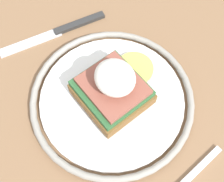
# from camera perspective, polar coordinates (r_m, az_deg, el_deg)

# --- Properties ---
(ground_plane) EXTENTS (6.00, 6.00, 0.00)m
(ground_plane) POSITION_cam_1_polar(r_m,az_deg,el_deg) (1.17, 0.97, -16.88)
(ground_plane) COLOR gray
(dining_table) EXTENTS (0.93, 0.66, 0.76)m
(dining_table) POSITION_cam_1_polar(r_m,az_deg,el_deg) (0.57, 1.93, -7.08)
(dining_table) COLOR #846042
(dining_table) RESTS_ON ground_plane
(plate) EXTENTS (0.25, 0.25, 0.02)m
(plate) POSITION_cam_1_polar(r_m,az_deg,el_deg) (0.43, 0.00, -1.59)
(plate) COLOR white
(plate) RESTS_ON dining_table
(sandwich) EXTENTS (0.10, 0.13, 0.07)m
(sandwich) POSITION_cam_1_polar(r_m,az_deg,el_deg) (0.40, 0.28, 0.73)
(sandwich) COLOR brown
(sandwich) RESTS_ON plate
(knife) EXTENTS (0.06, 0.19, 0.01)m
(knife) POSITION_cam_1_polar(r_m,az_deg,el_deg) (0.51, -10.20, 12.05)
(knife) COLOR #2D2D2D
(knife) RESTS_ON dining_table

